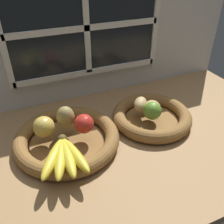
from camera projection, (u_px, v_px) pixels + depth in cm
name	position (u px, v px, depth cm)	size (l,w,h in cm)	color
ground_plane	(114.00, 132.00, 94.32)	(140.00, 90.00, 3.00)	#9E774C
back_wall	(85.00, 34.00, 100.50)	(140.00, 4.60, 55.00)	silver
fruit_bowl_left	(67.00, 139.00, 85.06)	(36.54, 36.54, 4.96)	brown
fruit_bowl_right	(152.00, 116.00, 96.12)	(30.98, 30.98, 4.96)	brown
apple_golden_left	(44.00, 128.00, 80.13)	(7.06, 7.06, 7.06)	gold
apple_red_right	(84.00, 124.00, 82.17)	(6.70, 6.70, 6.70)	red
pear_brown	(66.00, 117.00, 84.28)	(6.09, 6.32, 8.03)	olive
banana_bunch_front	(64.00, 156.00, 71.83)	(15.36, 18.72, 3.35)	yellow
potato_large	(153.00, 106.00, 93.47)	(6.67, 5.66, 4.14)	tan
potato_oblong	(140.00, 104.00, 94.29)	(7.75, 4.85, 4.85)	tan
lime_near	(152.00, 111.00, 88.77)	(6.64, 6.64, 6.64)	olive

